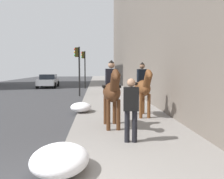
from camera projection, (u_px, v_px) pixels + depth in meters
name	position (u px, v px, depth m)	size (l,w,h in m)	color
mounted_horse_near	(112.00, 91.00, 7.97)	(2.15, 0.66, 2.24)	#4C2B16
mounted_horse_far	(143.00, 87.00, 9.85)	(2.15, 0.65, 2.22)	brown
pedestrian_greeting	(131.00, 106.00, 6.38)	(0.30, 0.42, 1.70)	black
car_near_lane	(48.00, 81.00, 26.58)	(4.53, 2.16, 1.44)	#B7BABF
traffic_light_near_curb	(78.00, 63.00, 17.98)	(0.20, 0.44, 3.67)	black
traffic_light_far_curb	(84.00, 63.00, 24.94)	(0.20, 0.44, 3.86)	black
snow_pile_near	(60.00, 159.00, 4.58)	(1.44, 1.11, 0.50)	white
snow_pile_far	(81.00, 107.00, 10.97)	(1.23, 0.94, 0.42)	white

